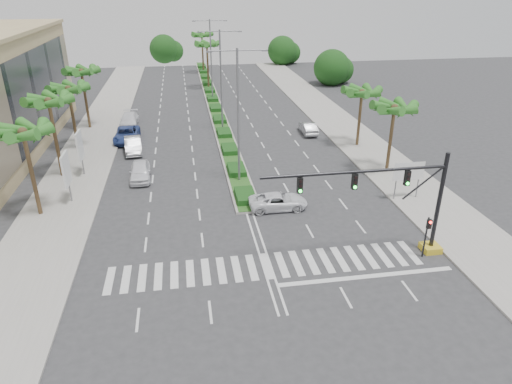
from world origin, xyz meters
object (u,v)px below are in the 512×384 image
at_px(car_parked_b, 133,145).
at_px(car_parked_c, 127,134).
at_px(car_parked_a, 140,171).
at_px(car_crossing, 278,201).
at_px(car_parked_d, 129,120).
at_px(car_right, 308,128).

height_order(car_parked_b, car_parked_c, car_parked_b).
bearing_deg(car_parked_a, car_crossing, -36.85).
bearing_deg(car_parked_b, car_parked_d, 90.49).
height_order(car_parked_a, car_parked_c, car_parked_c).
bearing_deg(car_right, car_parked_a, 31.84).
distance_m(car_parked_a, car_parked_c, 12.08).
relative_size(car_crossing, car_right, 1.09).
height_order(car_parked_b, car_parked_d, car_parked_b).
relative_size(car_parked_c, car_right, 1.30).
xyz_separation_m(car_parked_d, car_right, (21.85, -7.20, -0.04)).
bearing_deg(car_crossing, car_parked_d, 28.40).
bearing_deg(car_parked_a, car_parked_b, 97.45).
bearing_deg(car_parked_d, car_right, -16.96).
relative_size(car_parked_c, car_parked_d, 1.08).
height_order(car_crossing, car_right, car_right).
height_order(car_parked_a, car_parked_b, car_parked_b).
bearing_deg(car_parked_d, car_parked_b, -81.71).
height_order(car_parked_d, car_crossing, car_parked_d).
relative_size(car_parked_d, car_crossing, 1.10).
bearing_deg(car_parked_d, car_parked_a, -80.81).
xyz_separation_m(car_parked_c, car_right, (21.57, -0.66, -0.07)).
height_order(car_parked_d, car_right, car_parked_d).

